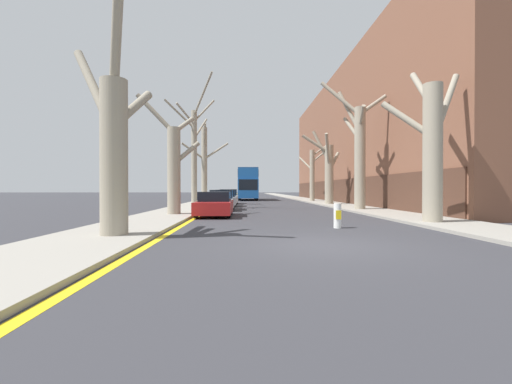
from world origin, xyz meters
TOP-DOWN VIEW (x-y plane):
  - ground_plane at (0.00, 0.00)m, footprint 300.00×300.00m
  - sidewalk_left at (-6.39, 50.00)m, footprint 3.19×120.00m
  - sidewalk_right at (6.39, 50.00)m, footprint 3.19×120.00m
  - building_facade_right at (12.98, 29.65)m, footprint 10.08×47.89m
  - kerb_line_stripe at (-4.62, 50.00)m, footprint 0.24×120.00m
  - street_tree_left_0 at (-6.05, 1.58)m, footprint 2.71×3.90m
  - street_tree_left_1 at (-6.00, 10.17)m, footprint 3.45×2.10m
  - street_tree_left_2 at (-5.87, 17.10)m, footprint 3.74×4.02m
  - street_tree_left_3 at (-5.94, 24.16)m, footprint 4.43×3.00m
  - street_tree_right_0 at (5.85, 5.28)m, footprint 3.51×2.35m
  - street_tree_right_1 at (5.85, 14.58)m, footprint 4.40×3.24m
  - street_tree_right_2 at (5.79, 23.00)m, footprint 3.84×2.77m
  - street_tree_right_3 at (6.02, 31.36)m, footprint 3.62×2.98m
  - double_decker_bus at (-1.62, 38.31)m, footprint 2.62×10.25m
  - parked_car_0 at (-3.71, 9.84)m, footprint 1.88×4.24m
  - parked_car_1 at (-3.71, 15.42)m, footprint 1.74×4.26m
  - parked_car_2 at (-3.71, 20.61)m, footprint 1.82×4.08m
  - parked_car_3 at (-3.71, 25.63)m, footprint 1.86×3.96m
  - traffic_bollard at (1.47, 3.96)m, footprint 0.29×0.30m

SIDE VIEW (x-z plane):
  - ground_plane at x=0.00m, z-range 0.00..0.00m
  - kerb_line_stripe at x=-4.62m, z-range 0.00..0.01m
  - sidewalk_left at x=-6.39m, z-range 0.00..0.12m
  - sidewalk_right at x=6.39m, z-range 0.00..0.12m
  - traffic_bollard at x=1.47m, z-range 0.00..0.94m
  - parked_car_0 at x=-3.71m, z-range -0.03..1.31m
  - parked_car_1 at x=-3.71m, z-range -0.04..1.39m
  - parked_car_2 at x=-3.71m, z-range -0.04..1.39m
  - parked_car_3 at x=-3.71m, z-range -0.05..1.43m
  - double_decker_bus at x=-1.62m, z-range 0.28..4.51m
  - street_tree_left_1 at x=-6.00m, z-range -0.55..6.17m
  - street_tree_left_0 at x=-6.05m, z-range -0.52..6.26m
  - street_tree_right_2 at x=5.79m, z-range -0.24..6.84m
  - street_tree_right_0 at x=5.85m, z-range -0.19..6.80m
  - street_tree_right_3 at x=6.02m, z-range -0.09..6.92m
  - street_tree_left_3 at x=-5.94m, z-range 0.24..7.68m
  - street_tree_right_1 at x=5.85m, z-range -0.40..8.86m
  - street_tree_left_2 at x=-5.87m, z-range -0.45..9.24m
  - building_facade_right at x=12.98m, z-range -0.01..14.44m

